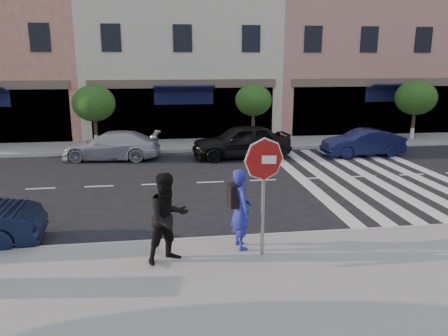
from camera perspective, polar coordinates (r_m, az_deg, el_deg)
ground at (r=12.37m, az=0.18°, el=-6.88°), size 120.00×120.00×0.00m
sidewalk_near at (r=8.98m, az=3.68°, el=-14.87°), size 60.00×4.50×0.15m
sidewalk_far at (r=22.92m, az=-3.71°, el=3.04°), size 60.00×3.00×0.15m
building_centre at (r=28.49m, az=-5.88°, el=16.09°), size 11.00×9.00×11.00m
building_east_mid at (r=31.40m, az=17.62°, el=17.16°), size 13.00×9.00×13.00m
street_tree_wb at (r=22.60m, az=-16.63°, el=8.06°), size 2.10×2.10×3.06m
street_tree_c at (r=22.82m, az=3.87°, el=8.78°), size 1.90×1.90×3.04m
street_tree_ea at (r=26.17m, az=23.77°, el=8.39°), size 2.20×2.20×3.19m
stop_sign at (r=9.37m, az=5.24°, el=-0.46°), size 0.94×0.16×2.67m
photographer at (r=10.01m, az=2.22°, el=-5.35°), size 0.55×0.75×1.88m
walker at (r=9.40m, az=-7.33°, el=-6.48°), size 1.20×1.11×1.97m
car_far_left at (r=20.39m, az=-14.52°, el=2.86°), size 4.55×2.29×1.27m
car_far_mid at (r=20.06m, az=2.26°, el=3.51°), size 4.64×2.19×1.53m
car_far_right at (r=21.51m, az=17.70°, el=3.17°), size 3.85×1.52×1.25m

